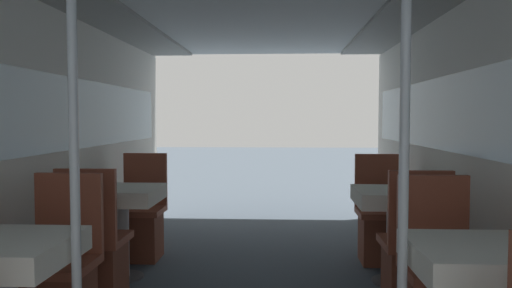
{
  "coord_description": "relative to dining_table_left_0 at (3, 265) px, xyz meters",
  "views": [
    {
      "loc": [
        0.2,
        -1.41,
        1.28
      ],
      "look_at": [
        -0.0,
        2.51,
        1.07
      ],
      "focal_mm": 35.0,
      "sensor_mm": 36.0,
      "label": 1
    }
  ],
  "objects": [
    {
      "name": "dining_table_left_0",
      "position": [
        0.0,
        0.0,
        0.0
      ],
      "size": [
        0.6,
        0.6,
        0.73
      ],
      "color": "#4C4C51",
      "rests_on": "ground_plane"
    },
    {
      "name": "support_pole_left_0",
      "position": [
        0.34,
        0.0,
        0.43
      ],
      "size": [
        0.04,
        0.04,
        2.06
      ],
      "color": "silver",
      "rests_on": "ground_plane"
    },
    {
      "name": "chair_left_near_1",
      "position": [
        0.0,
        1.12,
        -0.3
      ],
      "size": [
        0.4,
        0.4,
        0.95
      ],
      "color": "brown",
      "rests_on": "ground_plane"
    },
    {
      "name": "dining_table_right_1",
      "position": [
        2.14,
        1.67,
        0.0
      ],
      "size": [
        0.6,
        0.6,
        0.73
      ],
      "color": "#4C4C51",
      "rests_on": "ground_plane"
    },
    {
      "name": "chair_right_far_1",
      "position": [
        2.14,
        2.22,
        -0.3
      ],
      "size": [
        0.4,
        0.4,
        0.95
      ],
      "rotation": [
        0.0,
        0.0,
        3.14
      ],
      "color": "brown",
      "rests_on": "ground_plane"
    },
    {
      "name": "chair_right_near_1",
      "position": [
        2.14,
        1.12,
        -0.3
      ],
      "size": [
        0.4,
        0.4,
        0.95
      ],
      "color": "brown",
      "rests_on": "ground_plane"
    },
    {
      "name": "support_pole_right_0",
      "position": [
        1.8,
        0.0,
        0.43
      ],
      "size": [
        0.04,
        0.04,
        2.06
      ],
      "color": "silver",
      "rests_on": "ground_plane"
    },
    {
      "name": "wall_right",
      "position": [
        2.52,
        1.02,
        0.46
      ],
      "size": [
        0.05,
        6.37,
        2.06
      ],
      "color": "silver",
      "rests_on": "ground_plane"
    },
    {
      "name": "dining_table_left_1",
      "position": [
        0.0,
        1.67,
        0.0
      ],
      "size": [
        0.6,
        0.6,
        0.73
      ],
      "color": "#4C4C51",
      "rests_on": "ground_plane"
    },
    {
      "name": "wall_left",
      "position": [
        -0.38,
        1.02,
        0.46
      ],
      "size": [
        0.05,
        6.37,
        2.06
      ],
      "color": "silver",
      "rests_on": "ground_plane"
    },
    {
      "name": "dining_table_right_0",
      "position": [
        2.14,
        0.0,
        0.0
      ],
      "size": [
        0.6,
        0.6,
        0.73
      ],
      "color": "#4C4C51",
      "rests_on": "ground_plane"
    },
    {
      "name": "chair_left_far_1",
      "position": [
        0.0,
        2.22,
        -0.3
      ],
      "size": [
        0.4,
        0.4,
        0.95
      ],
      "rotation": [
        0.0,
        0.0,
        3.14
      ],
      "color": "brown",
      "rests_on": "ground_plane"
    }
  ]
}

